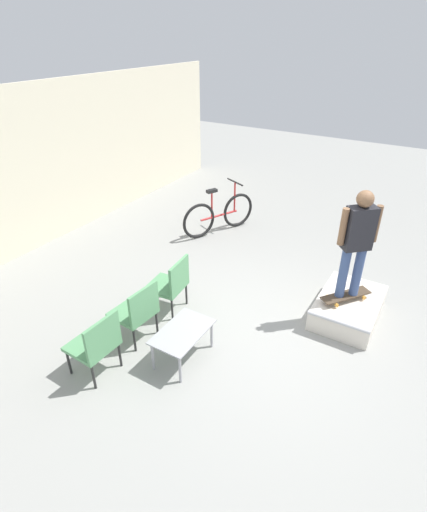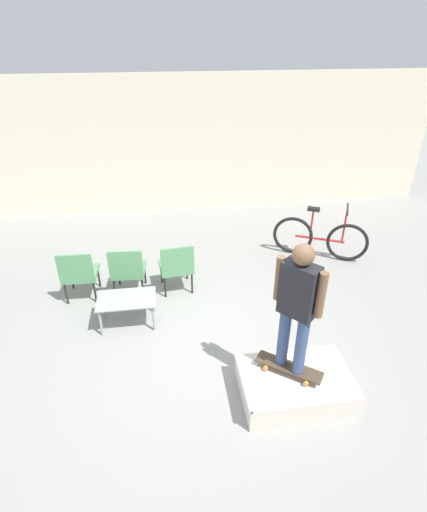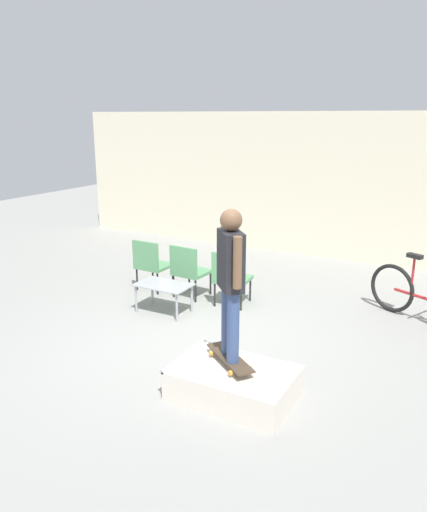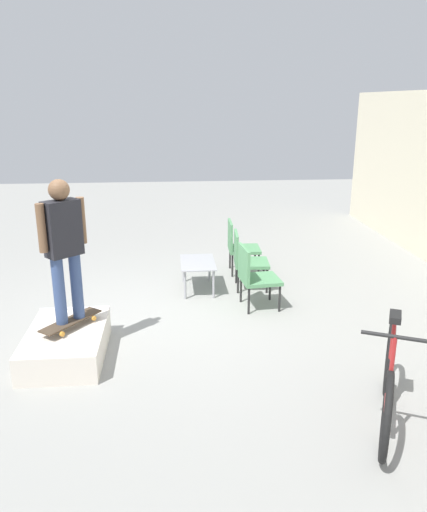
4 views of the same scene
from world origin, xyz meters
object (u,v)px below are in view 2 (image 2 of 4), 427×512
Objects in this scene: coffee_table at (127,302)px; person_skater at (297,301)px; patio_chair_right at (177,265)px; skateboard_on_ramp at (289,367)px; patio_chair_center at (128,269)px; bicycle at (320,238)px; skate_ramp_box at (295,385)px; patio_chair_left at (79,272)px.

person_skater is at bearing -39.09° from coffee_table.
coffee_table is 0.94× the size of patio_chair_right.
person_skater is at bearing 110.64° from patio_chair_right.
skateboard_on_ramp is 2.48m from coffee_table.
skateboard_on_ramp is at bearing 2.63° from person_skater.
patio_chair_center reaches higher than coffee_table.
patio_chair_center is at bearing -142.51° from bicycle.
skateboard_on_ramp is at bearing 142.86° from skate_ramp_box.
patio_chair_center is (-2.01, 2.36, 0.33)m from skate_ramp_box.
skateboard_on_ramp is 0.89× the size of coffee_table.
skateboard_on_ramp is 0.46× the size of bicycle.
skate_ramp_box is at bearing -0.62° from skateboard_on_ramp.
skateboard_on_ramp is (-0.08, 0.06, 0.24)m from skate_ramp_box.
coffee_table is at bearing 37.99° from patio_chair_right.
patio_chair_center is at bearing 177.59° from person_skater.
bicycle is (4.24, 0.76, -0.10)m from patio_chair_left.
coffee_table is at bearing 137.56° from patio_chair_left.
skate_ramp_box is 0.26m from skateboard_on_ramp.
person_skater reaches higher than patio_chair_right.
patio_chair_right is at bearing -175.91° from patio_chair_center.
skate_ramp_box is at bearing 141.29° from patio_chair_left.
patio_chair_right reaches higher than skate_ramp_box.
person_skater reaches higher than coffee_table.
patio_chair_center is (-1.93, 2.30, -0.86)m from person_skater.
skate_ramp_box is 2.69m from patio_chair_right.
coffee_table reaches higher than skateboard_on_ramp.
coffee_table is at bearing -171.46° from person_skater.
bicycle is (1.48, 3.12, 0.23)m from skate_ramp_box.
patio_chair_right is at bearing -178.15° from patio_chair_left.
skateboard_on_ramp is 0.83× the size of patio_chair_left.
patio_chair_left is 1.00× the size of patio_chair_right.
bicycle is at bearing -167.98° from patio_chair_left.
patio_chair_left reaches higher than skate_ramp_box.
patio_chair_left and patio_chair_center have the same top height.
person_skater is 3.57m from bicycle.
bicycle reaches higher than coffee_table.
person_skater is 3.12m from patio_chair_center.
coffee_table is at bearing 94.58° from patio_chair_center.
patio_chair_left is at bearing 135.72° from coffee_table.
coffee_table is 1.07m from patio_chair_right.
person_skater is 2.66m from coffee_table.
skateboard_on_ramp is 3.44m from bicycle.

